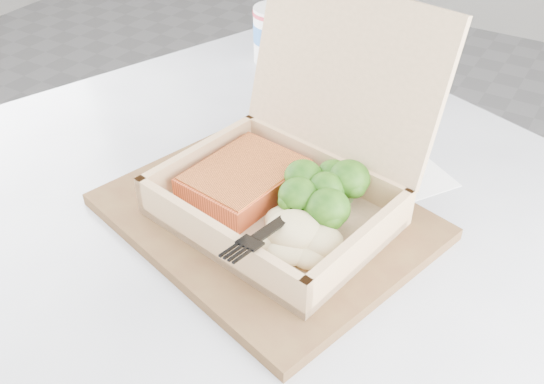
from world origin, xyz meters
The scene contains 10 objects.
floor centered at (0.00, 0.00, 0.00)m, with size 4.00×4.00×0.00m, color gray.
cafe_table centered at (0.53, -0.61, 0.56)m, with size 1.11×1.11×0.75m.
serving_tray centered at (0.57, -0.61, 0.76)m, with size 0.35×0.28×0.01m, color brown.
takeout_container centered at (0.59, -0.57, 0.82)m, with size 0.28×0.28×0.23m.
salmon_fillet centered at (0.53, -0.60, 0.79)m, with size 0.10×0.13×0.03m, color #D7572A.
broccoli_pile centered at (0.63, -0.58, 0.80)m, with size 0.11×0.11×0.04m, color #427D1B, non-canonical shape.
mashed_potatoes centered at (0.62, -0.65, 0.79)m, with size 0.10×0.08×0.03m, color beige.
plastic_fork centered at (0.62, -0.63, 0.81)m, with size 0.03×0.16×0.02m.
paper_cup centered at (0.35, -0.23, 0.80)m, with size 0.07×0.07×0.09m.
receipt centered at (0.67, -0.46, 0.75)m, with size 0.07×0.14×0.00m, color white.
Camera 1 is at (0.85, -1.07, 1.21)m, focal length 40.00 mm.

